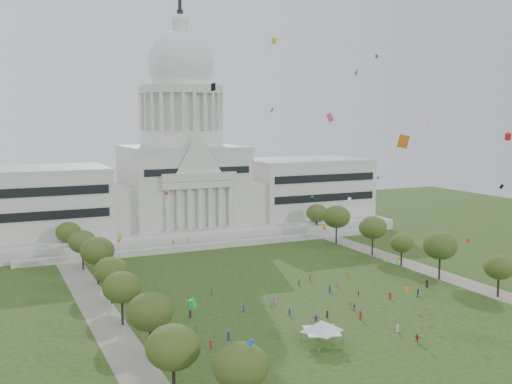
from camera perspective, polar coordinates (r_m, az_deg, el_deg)
The scene contains 32 objects.
ground at distance 138.85m, azimuth 7.97°, elevation -11.99°, with size 400.00×400.00×0.00m, color #284515.
capitol at distance 235.98m, azimuth -6.99°, elevation 1.45°, with size 160.00×64.50×91.30m.
path_left at distance 149.09m, azimuth -14.76°, elevation -10.80°, with size 8.00×160.00×0.04m, color gray.
path_right at distance 189.62m, azimuth 15.37°, elevation -6.97°, with size 8.00×160.00×0.04m, color gray.
row_tree_l_0 at distance 99.12m, azimuth -7.90°, elevation -14.43°, with size 8.85×8.85×12.59m.
row_tree_l_1 at distance 116.40m, azimuth -10.06°, elevation -11.17°, with size 8.86×8.86×12.59m.
row_tree_r_1 at distance 164.35m, azimuth 22.15°, elevation -6.66°, with size 7.58×7.58×10.78m.
row_tree_l_2 at distance 135.22m, azimuth -12.67°, elevation -8.84°, with size 8.42×8.42×11.97m.
row_tree_r_2 at distance 175.82m, azimuth 17.15°, elevation -4.91°, with size 9.55×9.55×13.58m.
row_tree_l_3 at distance 151.22m, azimuth -13.65°, elevation -7.29°, with size 8.12×8.12×11.55m.
row_tree_r_3 at distance 189.20m, azimuth 13.72°, elevation -4.75°, with size 7.01×7.01×9.98m.
row_tree_l_4 at distance 168.68m, azimuth -14.89°, elevation -5.42°, with size 9.29×9.29×13.21m.
row_tree_r_4 at distance 201.14m, azimuth 11.07°, elevation -3.34°, with size 9.19×9.19×13.06m.
row_tree_l_5 at distance 186.69m, azimuth -16.21°, elevation -4.57°, with size 8.33×8.33×11.85m.
row_tree_r_5 at distance 216.75m, azimuth 7.68°, elevation -2.36°, with size 9.82×9.82×13.96m.
row_tree_l_6 at distance 204.15m, azimuth -17.43°, elevation -3.68°, with size 8.19×8.19×11.64m.
row_tree_r_6 at distance 233.34m, azimuth 5.83°, elevation -2.01°, with size 8.42×8.42×11.97m.
near_tree_0 at distance 92.55m, azimuth -1.47°, elevation -16.23°, with size 8.47×8.47×12.04m.
event_tent at distance 123.18m, azimuth 6.27°, elevation -12.51°, with size 11.50×11.50×5.13m.
person_0 at distance 169.00m, azimuth 15.97°, elevation -8.36°, with size 0.99×0.65×2.04m, color #26262B.
person_2 at distance 159.61m, azimuth 15.20°, elevation -9.26°, with size 0.97×0.60×1.99m, color navy.
person_3 at distance 147.61m, azimuth 8.96°, elevation -10.48°, with size 1.14×0.59×1.77m, color olive.
person_4 at distance 146.05m, azimuth 9.33°, elevation -10.71°, with size 0.97×0.53×1.65m, color #994C8C.
person_5 at distance 136.28m, azimuth 5.73°, elevation -11.89°, with size 1.81×0.71×1.95m, color #994C8C.
person_6 at distance 133.47m, azimuth 13.31°, elevation -12.51°, with size 0.85×0.55×1.74m, color silver.
person_7 at distance 118.54m, azimuth 5.97°, elevation -14.98°, with size 0.55×0.40×1.50m, color olive.
person_8 at distance 140.39m, azimuth 3.18°, elevation -11.36°, with size 0.81×0.50×1.66m, color navy.
person_9 at distance 147.26m, azimuth 15.94°, elevation -10.77°, with size 0.95×0.49×1.48m, color olive.
person_10 at distance 156.90m, azimuth 9.73°, elevation -9.51°, with size 0.79×0.43×1.34m, color #B21E1E.
person_11 at distance 129.21m, azimuth 15.08°, elevation -13.27°, with size 1.48×0.59×1.60m, color #B21E1E.
distant_crowd at distance 144.92m, azimuth 0.66°, elevation -10.74°, with size 64.69×37.71×1.95m.
kite_swarm at distance 139.76m, azimuth 8.36°, elevation 0.32°, with size 88.23×104.30×57.14m.
Camera 1 is at (-71.49, -110.14, 45.15)m, focal length 42.00 mm.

